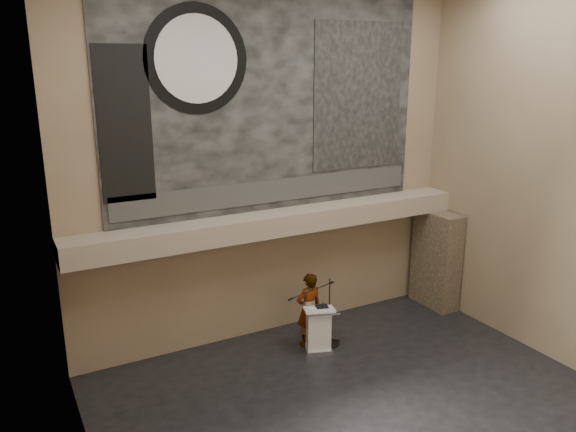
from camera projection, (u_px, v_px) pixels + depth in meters
floor at (364, 409)px, 11.13m from camera, size 10.00×10.00×0.00m
wall_back at (272, 166)px, 13.38m from camera, size 10.00×0.02×8.50m
wall_left at (79, 244)px, 7.70m from camera, size 0.02×8.00×8.50m
wall_right at (558, 175)px, 12.28m from camera, size 0.02×8.00×8.50m
soffit at (280, 222)px, 13.39m from camera, size 10.00×0.80×0.50m
sprinkler_left at (219, 244)px, 12.69m from camera, size 0.04×0.04×0.06m
sprinkler_right at (347, 223)px, 14.29m from camera, size 0.04×0.04×0.06m
banner at (272, 104)px, 12.97m from camera, size 8.00×0.05×5.00m
banner_text_strip at (274, 191)px, 13.48m from camera, size 7.76×0.02×0.55m
banner_clock_rim at (197, 59)px, 11.84m from camera, size 2.30×0.02×2.30m
banner_clock_face at (197, 59)px, 11.82m from camera, size 1.84×0.02×1.84m
banner_building_print at (359, 97)px, 14.01m from camera, size 2.60×0.02×3.60m
banner_brick_print at (125, 125)px, 11.46m from camera, size 1.10×0.02×3.20m
stone_pier at (436, 259)px, 15.57m from camera, size 0.60×1.40×2.70m
lectern at (318, 329)px, 13.23m from camera, size 0.83×0.70×1.13m
binder at (322, 306)px, 13.13m from camera, size 0.34×0.30×0.04m
papers at (313, 310)px, 12.97m from camera, size 0.27×0.34×0.00m
speaker_person at (309, 309)px, 13.44m from camera, size 0.68×0.45×1.84m
mic_stand at (327, 334)px, 13.58m from camera, size 1.58×0.65×1.71m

